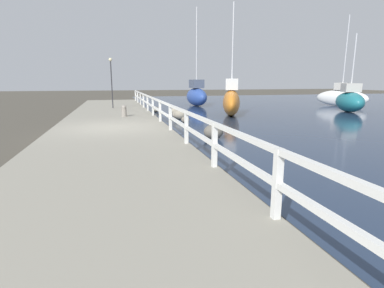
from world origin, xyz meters
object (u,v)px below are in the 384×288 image
Objects in this scene: sailboat_teal at (350,101)px; sailboat_blue at (196,95)px; sailboat_white at (341,97)px; sailboat_orange at (231,101)px; mooring_bollard at (124,111)px; dock_lamp at (111,75)px.

sailboat_teal is 0.65× the size of sailboat_blue.
sailboat_white reaches higher than sailboat_teal.
sailboat_blue is 7.57m from sailboat_orange.
sailboat_teal is at bearing 6.45° from mooring_bollard.
sailboat_blue is (-8.78, 7.72, 0.12)m from sailboat_teal.
mooring_bollard is at bearing -83.93° from dock_lamp.
sailboat_orange is (6.57, 1.87, 0.29)m from mooring_bollard.
sailboat_teal is (15.21, 1.72, 0.17)m from mooring_bollard.
sailboat_orange is at bearing -91.76° from sailboat_blue.
sailboat_teal is (15.76, -3.43, -1.70)m from dock_lamp.
sailboat_teal is at bearing -12.30° from dock_lamp.
dock_lamp is at bearing 176.72° from sailboat_orange.
sailboat_orange reaches higher than mooring_bollard.
sailboat_blue reaches higher than sailboat_teal.
sailboat_blue reaches higher than sailboat_orange.
sailboat_orange is (-11.58, -4.04, 0.12)m from sailboat_white.
sailboat_blue is (6.43, 9.44, 0.29)m from mooring_bollard.
sailboat_blue is at bearing 31.58° from dock_lamp.
sailboat_blue is at bearing 55.75° from mooring_bollard.
sailboat_orange is at bearing 174.51° from sailboat_white.
sailboat_orange is at bearing 15.90° from mooring_bollard.
sailboat_blue is 1.21× the size of sailboat_orange.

